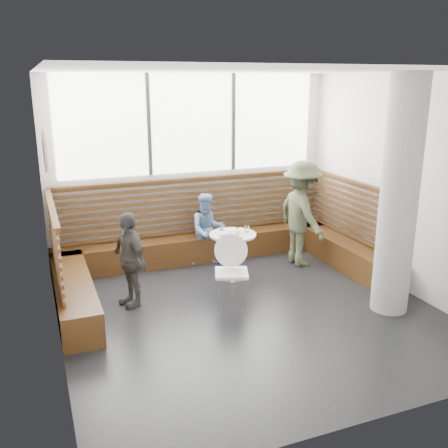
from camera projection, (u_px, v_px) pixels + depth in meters
name	position (u px, v px, depth m)	size (l,w,h in m)	color
room	(252.00, 199.00, 6.45)	(5.00, 5.00, 3.20)	silver
booth	(207.00, 246.00, 8.36)	(5.00, 2.50, 1.44)	#3D230F
concrete_column	(399.00, 197.00, 6.56)	(0.50, 0.50, 3.20)	gray
wall_art	(45.00, 151.00, 5.75)	(0.50, 0.50, 0.03)	white
cafe_table	(233.00, 247.00, 7.90)	(0.74, 0.74, 0.76)	silver
cafe_chair	(229.00, 265.00, 7.02)	(0.48, 0.47, 0.99)	white
adult_man	(302.00, 214.00, 8.46)	(1.17, 0.67, 1.80)	#464E34
child_back	(208.00, 230.00, 8.52)	(0.61, 0.47, 1.25)	#6C8ABC
child_left	(130.00, 259.00, 6.96)	(0.80, 0.33, 1.36)	#43413D
plate_near	(222.00, 233.00, 7.84)	(0.20, 0.20, 0.01)	white
plate_far	(232.00, 230.00, 8.01)	(0.21, 0.21, 0.01)	white
glass_left	(222.00, 233.00, 7.70)	(0.07, 0.07, 0.11)	white
glass_mid	(238.00, 230.00, 7.84)	(0.07, 0.07, 0.10)	white
glass_right	(247.00, 228.00, 7.92)	(0.07, 0.07, 0.11)	white
menu_card	(241.00, 236.00, 7.74)	(0.20, 0.14, 0.00)	#A5C64C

